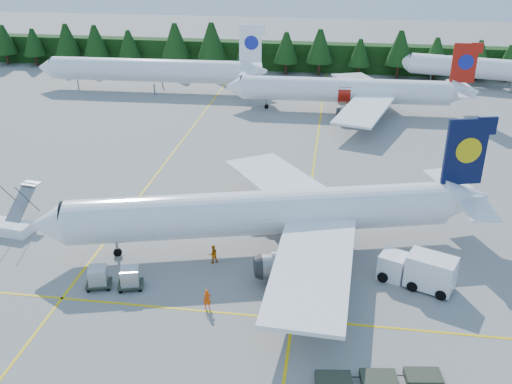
# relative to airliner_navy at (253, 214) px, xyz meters

# --- Properties ---
(ground) EXTENTS (320.00, 320.00, 0.00)m
(ground) POSITION_rel_airliner_navy_xyz_m (-1.12, -4.82, -3.81)
(ground) COLOR gray
(ground) RESTS_ON ground
(taxi_stripe_a) EXTENTS (0.25, 120.00, 0.01)m
(taxi_stripe_a) POSITION_rel_airliner_navy_xyz_m (-15.12, 15.18, -3.81)
(taxi_stripe_a) COLOR yellow
(taxi_stripe_a) RESTS_ON ground
(taxi_stripe_b) EXTENTS (0.25, 120.00, 0.01)m
(taxi_stripe_b) POSITION_rel_airliner_navy_xyz_m (4.88, 15.18, -3.81)
(taxi_stripe_b) COLOR yellow
(taxi_stripe_b) RESTS_ON ground
(taxi_stripe_cross) EXTENTS (80.00, 0.25, 0.01)m
(taxi_stripe_cross) POSITION_rel_airliner_navy_xyz_m (-1.12, -10.82, -3.81)
(taxi_stripe_cross) COLOR yellow
(taxi_stripe_cross) RESTS_ON ground
(treeline_hedge) EXTENTS (220.00, 4.00, 6.00)m
(treeline_hedge) POSITION_rel_airliner_navy_xyz_m (-1.12, 77.18, -0.81)
(treeline_hedge) COLOR black
(treeline_hedge) RESTS_ON ground
(airliner_navy) EXTENTS (42.68, 34.66, 12.67)m
(airliner_navy) POSITION_rel_airliner_navy_xyz_m (0.00, 0.00, 0.00)
(airliner_navy) COLOR white
(airliner_navy) RESTS_ON ground
(airliner_red) EXTENTS (41.40, 34.07, 12.04)m
(airliner_red) POSITION_rel_airliner_navy_xyz_m (7.90, 47.66, -0.19)
(airliner_red) COLOR white
(airliner_red) RESTS_ON ground
(airliner_far_left) EXTENTS (43.89, 5.39, 12.76)m
(airliner_far_left) POSITION_rel_airliner_navy_xyz_m (-30.36, 56.04, 0.19)
(airliner_far_left) COLOR white
(airliner_far_left) RESTS_ON ground
(airliner_far_right) EXTENTS (40.50, 12.43, 11.95)m
(airliner_far_right) POSITION_rel_airliner_navy_xyz_m (37.82, 67.44, -0.06)
(airliner_far_right) COLOR white
(airliner_far_right) RESTS_ON ground
(airstairs) EXTENTS (4.68, 6.36, 3.97)m
(airstairs) POSITION_rel_airliner_navy_xyz_m (-25.47, -0.29, -2.95)
(airstairs) COLOR white
(airstairs) RESTS_ON ground
(service_truck) EXTENTS (6.98, 4.76, 3.17)m
(service_truck) POSITION_rel_airliner_navy_xyz_m (15.38, -4.20, -2.24)
(service_truck) COLOR silver
(service_truck) RESTS_ON ground
(dolly_train) EXTENTS (9.02, 3.16, 0.15)m
(dolly_train) POSITION_rel_airliner_navy_xyz_m (11.51, -17.01, -3.33)
(dolly_train) COLOR #2F3627
(dolly_train) RESTS_ON ground
(uld_pair) EXTENTS (5.44, 2.56, 1.70)m
(uld_pair) POSITION_rel_airliner_navy_xyz_m (-11.14, -8.60, -2.66)
(uld_pair) COLOR #2F3627
(uld_pair) RESTS_ON ground
(crew_a) EXTENTS (0.75, 0.60, 1.79)m
(crew_a) POSITION_rel_airliner_navy_xyz_m (-2.33, -10.35, -2.92)
(crew_a) COLOR #E74704
(crew_a) RESTS_ON ground
(crew_b) EXTENTS (1.11, 1.02, 1.85)m
(crew_b) POSITION_rel_airliner_navy_xyz_m (-3.36, -3.26, -2.89)
(crew_b) COLOR #DC6204
(crew_b) RESTS_ON ground
(crew_c) EXTENTS (0.63, 0.81, 1.74)m
(crew_c) POSITION_rel_airliner_navy_xyz_m (3.94, -1.00, -2.94)
(crew_c) COLOR orange
(crew_c) RESTS_ON ground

